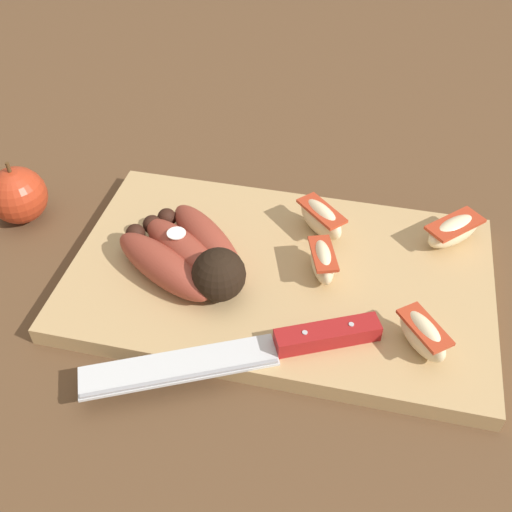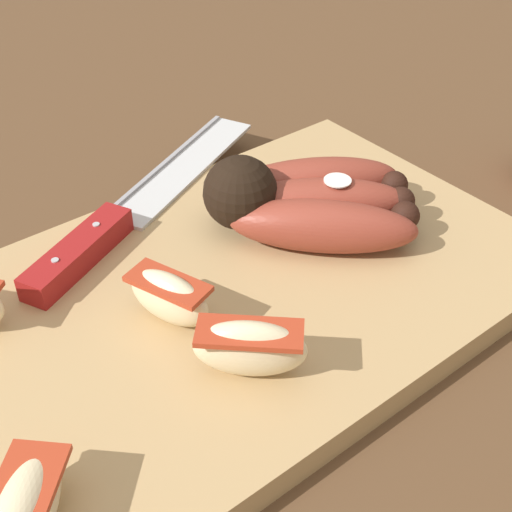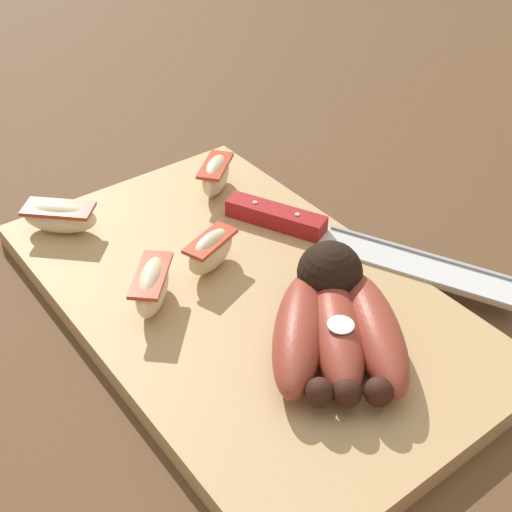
{
  "view_description": "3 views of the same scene",
  "coord_description": "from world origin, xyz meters",
  "views": [
    {
      "loc": [
        -0.08,
        0.44,
        0.48
      ],
      "look_at": [
        0.02,
        -0.02,
        0.03
      ],
      "focal_mm": 42.74,
      "sensor_mm": 36.0,
      "label": 1
    },
    {
      "loc": [
        -0.21,
        -0.31,
        0.33
      ],
      "look_at": [
        0.02,
        -0.02,
        0.04
      ],
      "focal_mm": 49.91,
      "sensor_mm": 36.0,
      "label": 2
    },
    {
      "loc": [
        0.35,
        -0.28,
        0.4
      ],
      "look_at": [
        -0.02,
        0.01,
        0.04
      ],
      "focal_mm": 48.04,
      "sensor_mm": 36.0,
      "label": 3
    }
  ],
  "objects": [
    {
      "name": "chefs_knife",
      "position": [
        -0.02,
        0.09,
        0.03
      ],
      "size": [
        0.27,
        0.15,
        0.02
      ],
      "color": "silver",
      "rests_on": "cutting_board"
    },
    {
      "name": "apple_wedge_extra",
      "position": [
        -0.18,
        -0.1,
        0.04
      ],
      "size": [
        0.07,
        0.07,
        0.03
      ],
      "color": "beige",
      "rests_on": "cutting_board"
    },
    {
      "name": "cutting_board",
      "position": [
        -0.01,
        -0.02,
        0.01
      ],
      "size": [
        0.44,
        0.27,
        0.02
      ],
      "primitive_type": "cube",
      "color": "tan",
      "rests_on": "ground_plane"
    },
    {
      "name": "apple_wedge_middle",
      "position": [
        -0.04,
        -0.09,
        0.04
      ],
      "size": [
        0.06,
        0.06,
        0.04
      ],
      "color": "beige",
      "rests_on": "cutting_board"
    },
    {
      "name": "banana_bunch",
      "position": [
        0.08,
        0.01,
        0.04
      ],
      "size": [
        0.16,
        0.16,
        0.06
      ],
      "color": "black",
      "rests_on": "cutting_board"
    },
    {
      "name": "ground_plane",
      "position": [
        0.0,
        0.0,
        0.0
      ],
      "size": [
        6.0,
        6.0,
        0.0
      ],
      "primitive_type": "plane",
      "color": "brown"
    },
    {
      "name": "apple_wedge_far",
      "position": [
        -0.05,
        -0.02,
        0.04
      ],
      "size": [
        0.04,
        0.06,
        0.04
      ],
      "color": "beige",
      "rests_on": "cutting_board"
    },
    {
      "name": "whole_apple",
      "position": [
        0.32,
        -0.06,
        0.03
      ],
      "size": [
        0.07,
        0.07,
        0.08
      ],
      "color": "#AD3319",
      "rests_on": "ground_plane"
    },
    {
      "name": "apple_wedge_near",
      "position": [
        -0.15,
        0.06,
        0.04
      ],
      "size": [
        0.06,
        0.06,
        0.04
      ],
      "color": "beige",
      "rests_on": "cutting_board"
    }
  ]
}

